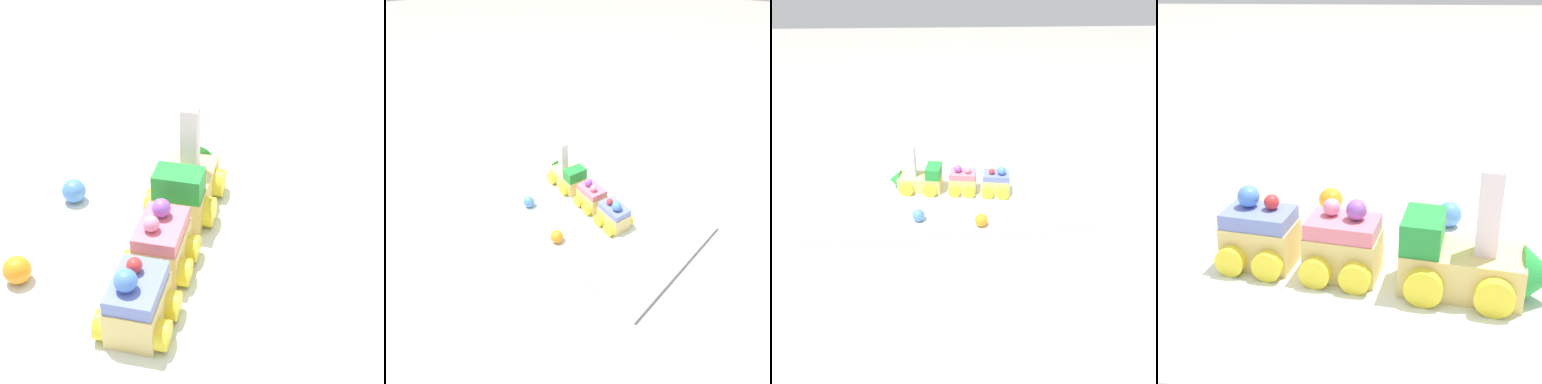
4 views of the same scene
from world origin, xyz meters
The scene contains 7 objects.
ground_plane centered at (0.00, 0.00, 0.00)m, with size 10.00×10.00×0.00m, color gray.
display_board centered at (0.00, 0.00, 0.01)m, with size 0.60×0.33×0.01m, color silver.
cake_train_locomotive centered at (0.08, -0.03, 0.04)m, with size 0.14×0.09×0.12m.
cake_car_strawberry centered at (-0.04, -0.01, 0.04)m, with size 0.08×0.08×0.08m.
cake_car_blueberry centered at (-0.12, 0.01, 0.04)m, with size 0.08×0.08×0.08m.
gumball_orange centered at (-0.07, 0.13, 0.03)m, with size 0.03×0.03×0.03m, color orange.
gumball_blue centered at (0.07, 0.10, 0.03)m, with size 0.03×0.03×0.03m, color #4C84E0.
Camera 4 is at (-0.00, -0.45, 0.28)m, focal length 50.00 mm.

